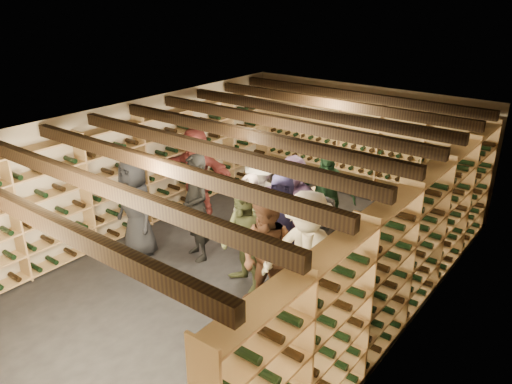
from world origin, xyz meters
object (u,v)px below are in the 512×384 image
object	(u,v)px
person_0	(136,207)
person_5	(196,171)
person_3	(307,257)
person_10	(324,199)
crate_stack_left	(259,212)
person_2	(244,240)
person_11	(293,203)
person_7	(249,219)
crate_loose	(328,238)
person_12	(320,248)
person_6	(282,220)
person_9	(260,200)
person_1	(196,208)
crate_stack_right	(318,204)
person_8	(268,257)
person_4	(321,305)

from	to	relation	value
person_0	person_5	world-z (taller)	person_5
person_3	person_10	world-z (taller)	person_3
crate_stack_left	person_3	xyz separation A→B (m)	(2.28, -1.92, 0.70)
person_2	person_11	bearing A→B (deg)	118.02
person_7	crate_loose	bearing A→B (deg)	80.32
person_7	person_12	world-z (taller)	person_12
person_2	person_7	distance (m)	0.88
person_7	person_0	bearing A→B (deg)	-129.70
person_11	person_6	bearing A→B (deg)	-81.96
person_2	person_9	xyz separation A→B (m)	(-0.79, 1.44, -0.07)
crate_loose	person_1	xyz separation A→B (m)	(-1.51, -1.80, 0.84)
crate_stack_right	person_8	size ratio (longest dim) A/B	0.31
person_1	person_2	size ratio (longest dim) A/B	1.10
person_4	person_6	size ratio (longest dim) A/B	0.94
person_0	person_8	xyz separation A→B (m)	(2.72, 0.06, -0.02)
person_6	person_4	bearing A→B (deg)	-66.01
person_5	person_8	bearing A→B (deg)	-45.24
person_1	person_4	xyz separation A→B (m)	(2.92, -0.88, -0.16)
person_0	person_1	bearing A→B (deg)	37.84
person_8	person_9	distance (m)	2.13
person_12	crate_stack_right	bearing A→B (deg)	112.01
person_6	person_8	distance (m)	1.27
person_11	person_12	bearing A→B (deg)	-50.45
person_2	person_0	bearing A→B (deg)	-151.57
person_0	person_5	xyz separation A→B (m)	(-0.39, 1.86, 0.02)
person_4	person_8	bearing A→B (deg)	144.36
crate_loose	person_3	distance (m)	2.41
person_9	person_6	bearing A→B (deg)	-51.12
person_2	person_3	distance (m)	1.10
person_6	person_10	distance (m)	0.99
crate_loose	person_3	world-z (taller)	person_3
person_2	person_12	distance (m)	1.11
person_10	person_8	bearing A→B (deg)	-105.60
person_8	person_10	world-z (taller)	person_10
person_0	crate_stack_right	bearing A→B (deg)	69.97
person_11	person_12	distance (m)	1.54
crate_stack_left	person_7	bearing A→B (deg)	-59.67
person_4	person_7	xyz separation A→B (m)	(-2.16, 1.33, 0.01)
crate_stack_right	person_6	xyz separation A→B (m)	(0.49, -2.01, 0.55)
crate_loose	person_9	size ratio (longest dim) A/B	0.32
crate_stack_right	person_5	distance (m)	2.54
crate_stack_right	crate_loose	world-z (taller)	crate_stack_right
person_1	person_11	bearing A→B (deg)	71.46
person_6	person_2	bearing A→B (deg)	-113.76
crate_loose	person_6	size ratio (longest dim) A/B	0.31
person_9	person_5	bearing A→B (deg)	154.94
person_1	person_10	distance (m)	2.21
person_3	person_8	world-z (taller)	person_3
person_9	person_12	xyz separation A→B (m)	(1.78, -0.92, 0.03)
person_1	crate_stack_right	bearing A→B (deg)	95.92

